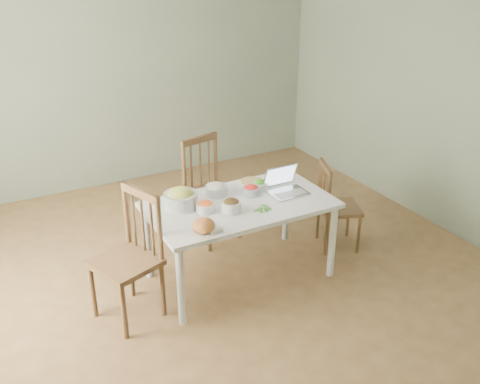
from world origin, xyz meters
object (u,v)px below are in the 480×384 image
dining_table (240,240)px  chair_far (213,191)px  bread_boule (204,226)px  laptop (289,182)px  chair_right (340,206)px  bowl_squash (181,198)px  chair_left (125,259)px

dining_table → chair_far: (0.10, 0.73, 0.15)m
chair_far → bread_boule: size_ratio=5.87×
dining_table → laptop: (0.45, -0.04, 0.47)m
dining_table → laptop: laptop is taller
chair_right → laptop: (-0.63, -0.06, 0.40)m
bread_boule → laptop: (0.93, 0.27, 0.05)m
dining_table → chair_far: 0.75m
bowl_squash → bread_boule: bearing=-92.0°
dining_table → chair_right: 1.08m
chair_left → bread_boule: (0.56, -0.23, 0.26)m
chair_right → dining_table: bearing=112.7°
chair_left → bowl_squash: size_ratio=3.69×
chair_far → bowl_squash: 0.84m
chair_far → bread_boule: (-0.57, -1.04, 0.27)m
chair_left → bread_boule: chair_left is taller
bowl_squash → chair_right: bearing=-5.3°
dining_table → chair_right: chair_right is taller
chair_right → laptop: 0.75m
chair_right → bowl_squash: bearing=106.1°
chair_right → bread_boule: 1.63m
chair_left → chair_right: 2.12m
bread_boule → laptop: size_ratio=0.54×
chair_far → chair_left: (-1.13, -0.81, 0.01)m
chair_left → laptop: chair_left is taller
dining_table → bread_boule: size_ratio=8.88×
dining_table → chair_right: bearing=1.3°
dining_table → bread_boule: bread_boule is taller
bowl_squash → chair_left: bearing=-156.7°
chair_far → laptop: bearing=-77.7°
chair_right → bowl_squash: (-1.54, 0.14, 0.37)m
bread_boule → chair_right: bearing=12.1°
bowl_squash → dining_table: bearing=-19.9°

